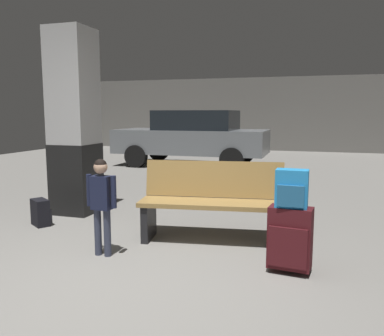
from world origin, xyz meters
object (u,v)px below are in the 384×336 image
(structural_pillar, at_px, (74,123))
(backpack_dark_floor, at_px, (41,213))
(parked_car_far, at_px, (193,136))
(bench, at_px, (212,202))
(backpack_bright, at_px, (292,189))
(child, at_px, (101,197))
(suitcase, at_px, (290,238))

(structural_pillar, xyz_separation_m, backpack_dark_floor, (-0.06, -0.74, -1.12))
(parked_car_far, bearing_deg, bench, -71.10)
(backpack_dark_floor, bearing_deg, parked_car_far, 88.64)
(backpack_bright, xyz_separation_m, child, (-1.84, -0.11, -0.16))
(structural_pillar, xyz_separation_m, child, (1.26, -1.48, -0.68))
(parked_car_far, bearing_deg, structural_pillar, -90.95)
(bench, bearing_deg, backpack_bright, -37.79)
(suitcase, distance_m, backpack_dark_floor, 3.22)
(backpack_bright, bearing_deg, child, -176.64)
(structural_pillar, xyz_separation_m, backpack_bright, (3.10, -1.37, -0.52))
(bench, distance_m, suitcase, 1.15)
(backpack_bright, height_order, backpack_dark_floor, backpack_bright)
(child, xyz_separation_m, parked_car_far, (-1.17, 6.95, 0.20))
(backpack_bright, distance_m, parked_car_far, 7.48)
(bench, relative_size, suitcase, 2.74)
(suitcase, height_order, backpack_bright, backpack_bright)
(parked_car_far, bearing_deg, child, -80.45)
(structural_pillar, distance_m, suitcase, 3.52)
(structural_pillar, bearing_deg, bench, -17.01)
(structural_pillar, height_order, parked_car_far, structural_pillar)
(structural_pillar, height_order, child, structural_pillar)
(bench, relative_size, backpack_bright, 4.88)
(backpack_dark_floor, relative_size, parked_car_far, 0.08)
(child, relative_size, parked_car_far, 0.24)
(suitcase, bearing_deg, backpack_bright, -41.67)
(structural_pillar, xyz_separation_m, bench, (2.19, -0.67, -0.85))
(bench, xyz_separation_m, parked_car_far, (-2.10, 6.15, 0.36))
(backpack_dark_floor, bearing_deg, bench, 1.79)
(suitcase, distance_m, child, 1.86)
(bench, distance_m, backpack_bright, 1.19)
(backpack_bright, height_order, child, child)
(bench, distance_m, parked_car_far, 6.51)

